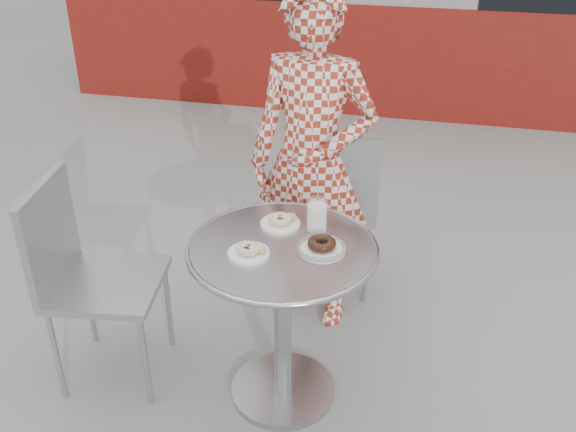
% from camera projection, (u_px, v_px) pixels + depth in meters
% --- Properties ---
extents(ground, '(60.00, 60.00, 0.00)m').
position_uv_depth(ground, '(284.00, 384.00, 2.93)').
color(ground, gray).
rests_on(ground, ground).
extents(bistro_table, '(0.76, 0.76, 0.77)m').
position_uv_depth(bistro_table, '(283.00, 286.00, 2.60)').
color(bistro_table, '#B9B9BD').
rests_on(bistro_table, ground).
extents(chair_far, '(0.55, 0.55, 0.95)m').
position_uv_depth(chair_far, '(327.00, 238.00, 3.49)').
color(chair_far, '#9EA0A6').
rests_on(chair_far, ground).
extents(chair_left, '(0.52, 0.52, 0.96)m').
position_uv_depth(chair_left, '(110.00, 319.00, 2.87)').
color(chair_left, '#9EA0A6').
rests_on(chair_left, ground).
extents(seated_person, '(0.66, 0.48, 1.68)m').
position_uv_depth(seated_person, '(312.00, 164.00, 3.02)').
color(seated_person, maroon).
rests_on(seated_person, ground).
extents(plate_far, '(0.17, 0.17, 0.04)m').
position_uv_depth(plate_far, '(281.00, 221.00, 2.65)').
color(plate_far, white).
rests_on(plate_far, bistro_table).
extents(plate_near, '(0.16, 0.16, 0.04)m').
position_uv_depth(plate_near, '(249.00, 251.00, 2.45)').
color(plate_near, white).
rests_on(plate_near, bistro_table).
extents(plate_checker, '(0.19, 0.19, 0.05)m').
position_uv_depth(plate_checker, '(322.00, 247.00, 2.48)').
color(plate_checker, white).
rests_on(plate_checker, bistro_table).
extents(milk_cup, '(0.09, 0.09, 0.14)m').
position_uv_depth(milk_cup, '(317.00, 216.00, 2.59)').
color(milk_cup, white).
rests_on(milk_cup, bistro_table).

